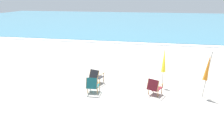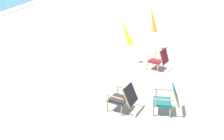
# 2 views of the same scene
# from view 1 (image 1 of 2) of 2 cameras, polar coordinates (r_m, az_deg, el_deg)

# --- Properties ---
(ground_plane) EXTENTS (80.00, 80.00, 0.00)m
(ground_plane) POSITION_cam_1_polar(r_m,az_deg,el_deg) (11.17, 11.16, -4.81)
(ground_plane) COLOR #B2AAA0
(sea) EXTENTS (80.00, 40.00, 0.10)m
(sea) POSITION_cam_1_polar(r_m,az_deg,el_deg) (41.57, 11.71, 12.46)
(sea) COLOR teal
(sea) RESTS_ON ground
(surf_band) EXTENTS (80.00, 1.10, 0.06)m
(surf_band) POSITION_cam_1_polar(r_m,az_deg,el_deg) (21.49, 11.53, 6.71)
(surf_band) COLOR white
(surf_band) RESTS_ON ground
(beach_chair_far_center) EXTENTS (0.62, 0.71, 0.81)m
(beach_chair_far_center) POSITION_cam_1_polar(r_m,az_deg,el_deg) (10.38, -5.07, -3.80)
(beach_chair_far_center) COLOR #196066
(beach_chair_far_center) RESTS_ON ground
(beach_chair_back_right) EXTENTS (0.80, 0.85, 0.82)m
(beach_chair_back_right) POSITION_cam_1_polar(r_m,az_deg,el_deg) (10.30, 10.98, -4.27)
(beach_chair_back_right) COLOR maroon
(beach_chair_back_right) RESTS_ON ground
(beach_chair_front_left) EXTENTS (0.76, 0.86, 0.80)m
(beach_chair_front_left) POSITION_cam_1_polar(r_m,az_deg,el_deg) (11.47, -4.20, -1.55)
(beach_chair_front_left) COLOR #28282D
(beach_chair_front_left) RESTS_ON ground
(umbrella_furled_orange) EXTENTS (0.45, 0.61, 2.07)m
(umbrella_furled_orange) POSITION_cam_1_polar(r_m,az_deg,el_deg) (10.65, 23.70, 0.49)
(umbrella_furled_orange) COLOR #B7B2A8
(umbrella_furled_orange) RESTS_ON ground
(umbrella_furled_yellow) EXTENTS (0.23, 0.85, 1.99)m
(umbrella_furled_yellow) POSITION_cam_1_polar(r_m,az_deg,el_deg) (11.28, 13.43, 2.29)
(umbrella_furled_yellow) COLOR #B7B2A8
(umbrella_furled_yellow) RESTS_ON ground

